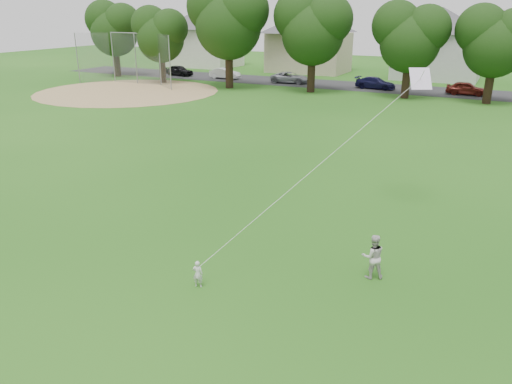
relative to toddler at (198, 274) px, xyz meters
The scene contains 10 objects.
ground 0.96m from the toddler, 150.21° to the left, with size 160.00×160.00×0.00m, color #1C4F12.
street 42.44m from the toddler, 91.01° to the left, with size 90.00×7.00×0.01m, color #2D2D30.
dirt_infield 39.04m from the toddler, 133.26° to the left, with size 18.00×18.00×0.02m, color #9E7F51.
toddler is the anchor object (origin of this frame).
older_boy 5.27m from the toddler, 32.67° to the left, with size 0.69×0.54×1.42m, color beige.
kite 5.68m from the toddler, 65.40° to the left, with size 2.72×5.15×11.21m.
baseball_backstop 44.50m from the toddler, 132.01° to the left, with size 12.25×2.41×5.36m.
tree_row 36.88m from the toddler, 91.89° to the left, with size 80.49×8.51×11.03m.
parked_cars 41.44m from the toddler, 91.06° to the left, with size 61.22×2.42×1.27m.
house_row 52.69m from the toddler, 93.05° to the left, with size 76.62×14.08×9.72m.
Camera 1 is at (8.06, -11.17, 7.69)m, focal length 35.00 mm.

